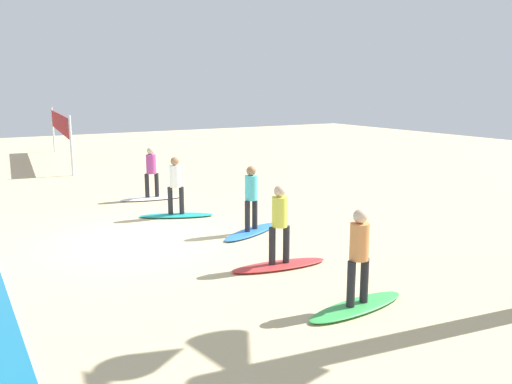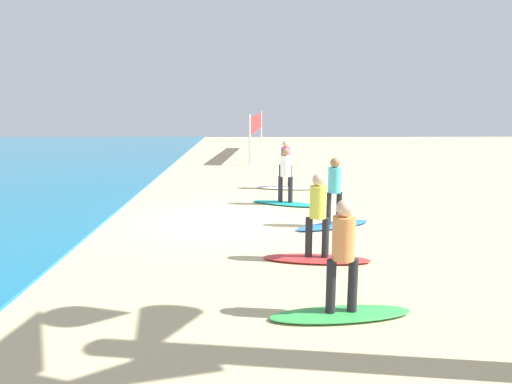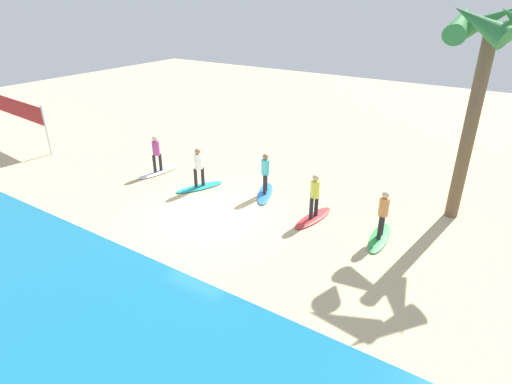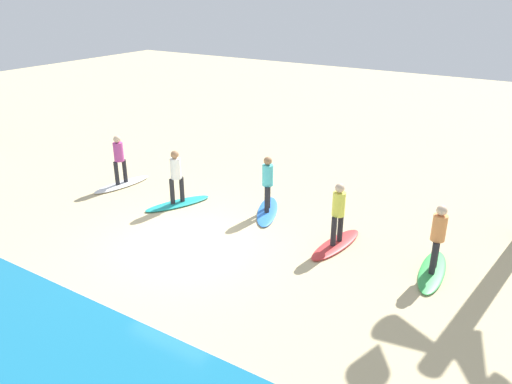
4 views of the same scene
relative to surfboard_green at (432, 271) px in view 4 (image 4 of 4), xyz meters
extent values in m
plane|color=#CCB789|center=(5.69, 2.00, -0.04)|extent=(60.00, 60.00, 0.00)
ellipsoid|color=green|center=(0.00, 0.00, 0.00)|extent=(0.78, 2.15, 0.09)
cylinder|color=#232328|center=(-0.02, 0.16, 0.43)|extent=(0.14, 0.14, 0.78)
cylinder|color=#232328|center=(0.02, -0.16, 0.43)|extent=(0.14, 0.14, 0.78)
cylinder|color=#E58C4C|center=(0.00, 0.00, 1.14)|extent=(0.32, 0.32, 0.62)
sphere|color=beige|center=(0.00, 0.00, 1.56)|extent=(0.24, 0.24, 0.24)
ellipsoid|color=red|center=(2.43, -0.01, 0.00)|extent=(0.83, 2.16, 0.09)
cylinder|color=#232328|center=(2.45, 0.15, 0.43)|extent=(0.14, 0.14, 0.78)
cylinder|color=#232328|center=(2.40, -0.17, 0.43)|extent=(0.14, 0.14, 0.78)
cylinder|color=#E0E04C|center=(2.43, -0.01, 1.14)|extent=(0.32, 0.32, 0.62)
sphere|color=beige|center=(2.43, -0.01, 1.56)|extent=(0.24, 0.24, 0.24)
ellipsoid|color=blue|center=(4.96, -0.80, 0.00)|extent=(1.39, 2.14, 0.09)
cylinder|color=#232328|center=(4.89, -0.66, 0.43)|extent=(0.14, 0.14, 0.78)
cylinder|color=#232328|center=(5.02, -0.95, 0.43)|extent=(0.14, 0.14, 0.78)
cylinder|color=#4CC6D1|center=(4.96, -0.80, 1.14)|extent=(0.32, 0.32, 0.62)
sphere|color=#9E704C|center=(4.96, -0.80, 1.56)|extent=(0.24, 0.24, 0.24)
ellipsoid|color=teal|center=(7.55, 0.18, 0.00)|extent=(1.38, 2.14, 0.09)
cylinder|color=#232328|center=(7.61, 0.32, 0.43)|extent=(0.14, 0.14, 0.78)
cylinder|color=#232328|center=(7.48, 0.03, 0.43)|extent=(0.14, 0.14, 0.78)
cylinder|color=white|center=(7.55, 0.18, 1.14)|extent=(0.32, 0.32, 0.62)
sphere|color=#9E704C|center=(7.55, 0.18, 1.56)|extent=(0.24, 0.24, 0.24)
ellipsoid|color=white|center=(10.16, -0.03, 0.00)|extent=(0.88, 2.16, 0.09)
cylinder|color=#232328|center=(10.19, 0.12, 0.43)|extent=(0.14, 0.14, 0.78)
cylinder|color=#232328|center=(10.14, -0.19, 0.43)|extent=(0.14, 0.14, 0.78)
cylinder|color=#B74293|center=(10.16, -0.03, 1.14)|extent=(0.32, 0.32, 0.62)
sphere|color=beige|center=(10.16, -0.03, 1.56)|extent=(0.24, 0.24, 0.24)
camera|label=1|loc=(-6.39, 5.72, 3.65)|focal=37.43mm
camera|label=2|loc=(-6.25, 1.36, 3.00)|focal=32.79mm
camera|label=3|loc=(-3.14, 12.11, 7.23)|focal=29.47mm
camera|label=4|loc=(-1.83, 10.58, 6.16)|focal=34.84mm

